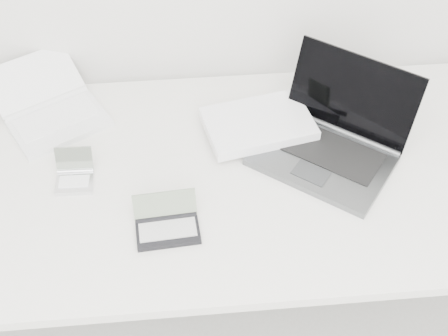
{
  "coord_description": "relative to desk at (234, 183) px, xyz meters",
  "views": [
    {
      "loc": [
        -0.13,
        0.44,
        1.95
      ],
      "look_at": [
        -0.03,
        1.51,
        0.79
      ],
      "focal_mm": 50.0,
      "sensor_mm": 36.0,
      "label": 1
    }
  ],
  "objects": [
    {
      "name": "laptop_large",
      "position": [
        0.19,
        0.09,
        0.08
      ],
      "size": [
        0.58,
        0.46,
        0.23
      ],
      "rotation": [
        0.0,
        0.0,
        -0.66
      ],
      "color": "#5A5C5F",
      "rests_on": "desk"
    },
    {
      "name": "desk",
      "position": [
        0.0,
        0.0,
        0.0
      ],
      "size": [
        1.6,
        0.8,
        0.73
      ],
      "color": "white",
      "rests_on": "ground"
    },
    {
      "name": "palmtop_charcoal",
      "position": [
        -0.18,
        -0.18,
        0.06
      ],
      "size": [
        0.16,
        0.12,
        0.08
      ],
      "rotation": [
        0.0,
        0.0,
        0.07
      ],
      "color": "black",
      "rests_on": "desk"
    },
    {
      "name": "netbook_open_white",
      "position": [
        -0.5,
        0.26,
        0.07
      ],
      "size": [
        0.38,
        0.4,
        0.1
      ],
      "rotation": [
        0.0,
        0.0,
        0.5
      ],
      "color": "white",
      "rests_on": "desk"
    },
    {
      "name": "pda_silver",
      "position": [
        -0.42,
        0.01,
        0.06
      ],
      "size": [
        0.1,
        0.1,
        0.08
      ],
      "rotation": [
        0.0,
        0.0,
        -0.03
      ],
      "color": "silver",
      "rests_on": "desk"
    }
  ]
}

